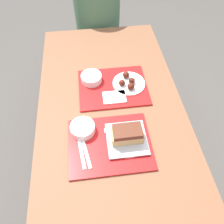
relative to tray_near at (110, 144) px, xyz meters
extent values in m
plane|color=#4C4742|center=(0.04, 0.16, -0.76)|extent=(12.00, 12.00, 0.00)
cube|color=brown|center=(0.04, 0.16, -0.03)|extent=(0.83, 1.75, 0.04)
cylinder|color=brown|center=(-0.32, 0.96, -0.40)|extent=(0.07, 0.07, 0.71)
cylinder|color=brown|center=(0.39, 0.96, -0.40)|extent=(0.07, 0.07, 0.71)
cube|color=brown|center=(0.04, 1.26, -0.30)|extent=(0.79, 0.28, 0.04)
cylinder|color=brown|center=(-0.30, 1.26, -0.54)|extent=(0.06, 0.06, 0.44)
cylinder|color=brown|center=(0.37, 1.26, -0.54)|extent=(0.06, 0.06, 0.44)
cube|color=red|center=(0.00, 0.00, 0.00)|extent=(0.42, 0.33, 0.01)
cube|color=red|center=(0.07, 0.39, 0.00)|extent=(0.42, 0.33, 0.01)
cylinder|color=white|center=(-0.13, 0.09, 0.03)|extent=(0.13, 0.13, 0.05)
cylinder|color=beige|center=(-0.13, 0.09, 0.05)|extent=(0.11, 0.11, 0.01)
cylinder|color=white|center=(0.09, 0.01, 0.01)|extent=(0.20, 0.20, 0.01)
cube|color=silver|center=(0.09, 0.01, 0.02)|extent=(0.20, 0.20, 0.01)
cube|color=tan|center=(0.09, 0.01, 0.05)|extent=(0.15, 0.08, 0.06)
cube|color=#562819|center=(0.09, 0.01, 0.09)|extent=(0.14, 0.08, 0.03)
cube|color=white|center=(-0.14, -0.04, 0.01)|extent=(0.04, 0.17, 0.00)
cube|color=white|center=(-0.12, -0.04, 0.01)|extent=(0.05, 0.17, 0.00)
cube|color=#A59E93|center=(0.00, 0.07, 0.01)|extent=(0.04, 0.03, 0.01)
cylinder|color=white|center=(-0.06, 0.45, 0.03)|extent=(0.13, 0.13, 0.05)
cylinder|color=beige|center=(-0.06, 0.45, 0.05)|extent=(0.11, 0.11, 0.01)
cylinder|color=white|center=(0.16, 0.40, 0.01)|extent=(0.20, 0.20, 0.01)
sphere|color=#4C190F|center=(0.18, 0.39, 0.03)|extent=(0.04, 0.04, 0.04)
sphere|color=#4C190F|center=(0.15, 0.45, 0.03)|extent=(0.04, 0.04, 0.04)
sphere|color=#4C190F|center=(0.12, 0.39, 0.03)|extent=(0.04, 0.04, 0.04)
sphere|color=#4C190F|center=(0.17, 0.35, 0.04)|extent=(0.04, 0.04, 0.04)
cube|color=white|center=(0.06, 0.30, 0.01)|extent=(0.13, 0.09, 0.01)
cylinder|color=#477051|center=(0.04, 1.26, -0.03)|extent=(0.38, 0.38, 0.51)
camera|label=1|loc=(-0.05, -0.53, 0.98)|focal=35.00mm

